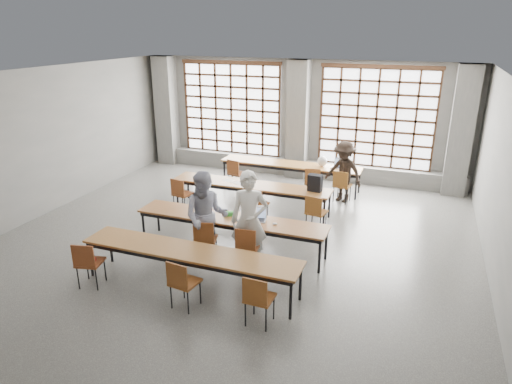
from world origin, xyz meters
TOP-DOWN VIEW (x-y plane):
  - floor at (0.00, 0.00)m, footprint 11.00×11.00m
  - ceiling at (0.00, 0.00)m, footprint 11.00×11.00m
  - wall_back at (0.00, 5.50)m, footprint 10.00×0.00m
  - wall_left at (-5.00, 0.00)m, footprint 0.00×11.00m
  - wall_right at (5.00, 0.00)m, footprint 0.00×11.00m
  - column_left at (-4.50, 5.22)m, footprint 0.60×0.55m
  - column_mid at (0.00, 5.22)m, footprint 0.60×0.55m
  - column_right at (4.50, 5.22)m, footprint 0.60×0.55m
  - window_left at (-2.25, 5.42)m, footprint 3.32×0.12m
  - window_right at (2.25, 5.42)m, footprint 3.32×0.12m
  - sill_ledge at (0.00, 5.30)m, footprint 9.80×0.35m
  - desk_row_a at (0.13, 4.06)m, footprint 4.00×0.70m
  - desk_row_b at (-0.28, 2.02)m, footprint 4.00×0.70m
  - desk_row_c at (0.10, -0.09)m, footprint 4.00×0.70m
  - desk_row_d at (0.01, -1.67)m, footprint 4.00×0.70m
  - chair_back_left at (-1.29, 3.43)m, footprint 0.50×0.51m
  - chair_back_mid at (0.95, 3.43)m, footprint 0.49×0.49m
  - chair_back_right at (1.72, 3.43)m, footprint 0.48×0.49m
  - chair_mid_left at (-1.89, 1.39)m, footprint 0.48×0.49m
  - chair_mid_centre at (0.11, 1.39)m, footprint 0.47×0.47m
  - chair_mid_right at (1.51, 1.39)m, footprint 0.48×0.49m
  - chair_front_left at (-0.18, -0.72)m, footprint 0.52×0.52m
  - chair_front_right at (0.71, -0.72)m, footprint 0.45×0.46m
  - chair_near_left at (-1.67, -2.30)m, footprint 0.50×0.50m
  - chair_near_mid at (0.20, -2.30)m, footprint 0.47×0.48m
  - chair_near_right at (1.51, -2.30)m, footprint 0.43×0.44m
  - student_male at (0.70, -0.59)m, footprint 0.80×0.63m
  - student_female at (-0.20, -0.59)m, footprint 1.05×0.92m
  - student_back at (1.73, 3.56)m, footprint 1.19×0.93m
  - laptop_front at (0.64, 0.02)m, footprint 0.41×0.37m
  - laptop_back at (1.50, 4.16)m, footprint 0.42×0.38m
  - mouse at (1.05, -0.11)m, footprint 0.12×0.10m
  - green_box at (0.05, -0.01)m, footprint 0.26×0.19m
  - phone at (0.28, -0.19)m, footprint 0.14×0.10m
  - paper_sheet_a at (-0.88, 2.07)m, footprint 0.34×0.28m
  - paper_sheet_b at (-0.58, 1.97)m, footprint 0.35×0.30m
  - backpack at (1.32, 2.07)m, footprint 0.34×0.23m
  - plastic_bag at (1.03, 4.11)m, footprint 0.26×0.21m
  - red_pouch at (-1.69, -2.22)m, footprint 0.22×0.15m

SIDE VIEW (x-z plane):
  - floor at x=0.00m, z-range 0.00..0.00m
  - sill_ledge at x=0.00m, z-range 0.00..0.50m
  - red_pouch at x=-1.69m, z-range 0.47..0.53m
  - chair_back_left at x=-1.29m, z-range 0.10..0.98m
  - chair_back_mid at x=0.95m, z-range 0.10..0.98m
  - chair_back_right at x=1.72m, z-range 0.10..0.98m
  - chair_mid_left at x=-1.89m, z-range 0.10..0.98m
  - chair_mid_centre at x=0.11m, z-range 0.10..0.98m
  - chair_mid_right at x=1.51m, z-range 0.10..0.98m
  - chair_front_left at x=-0.18m, z-range 0.10..0.98m
  - chair_front_right at x=0.71m, z-range 0.10..0.98m
  - chair_near_left at x=-1.67m, z-range 0.10..0.98m
  - chair_near_mid at x=0.20m, z-range 0.10..0.98m
  - chair_near_right at x=1.51m, z-range 0.10..0.98m
  - desk_row_a at x=0.13m, z-range 0.30..1.03m
  - desk_row_b at x=-0.28m, z-range 0.30..1.03m
  - desk_row_c at x=0.10m, z-range 0.30..1.03m
  - desk_row_d at x=0.01m, z-range 0.30..1.03m
  - paper_sheet_a at x=-0.88m, z-range 0.73..0.73m
  - paper_sheet_b at x=-0.58m, z-range 0.73..0.73m
  - phone at x=0.28m, z-range 0.73..0.74m
  - mouse at x=1.05m, z-range 0.73..0.77m
  - green_box at x=0.05m, z-range 0.73..0.82m
  - laptop_front at x=0.64m, z-range 0.66..0.92m
  - laptop_back at x=1.50m, z-range 0.66..0.92m
  - student_back at x=1.73m, z-range 0.00..1.62m
  - plastic_bag at x=1.03m, z-range 0.73..1.02m
  - student_female at x=-0.20m, z-range 0.00..1.81m
  - backpack at x=1.32m, z-range 0.73..1.13m
  - student_male at x=0.70m, z-range 0.00..1.92m
  - wall_back at x=0.00m, z-range -3.25..6.75m
  - wall_left at x=-5.00m, z-range -3.75..7.25m
  - wall_right at x=5.00m, z-range -3.75..7.25m
  - column_left at x=-4.50m, z-range 0.00..3.50m
  - column_mid at x=0.00m, z-range 0.00..3.50m
  - column_right at x=4.50m, z-range 0.00..3.50m
  - window_left at x=-2.25m, z-range 0.40..3.40m
  - window_right at x=2.25m, z-range 0.40..3.40m
  - ceiling at x=0.00m, z-range 3.50..3.50m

